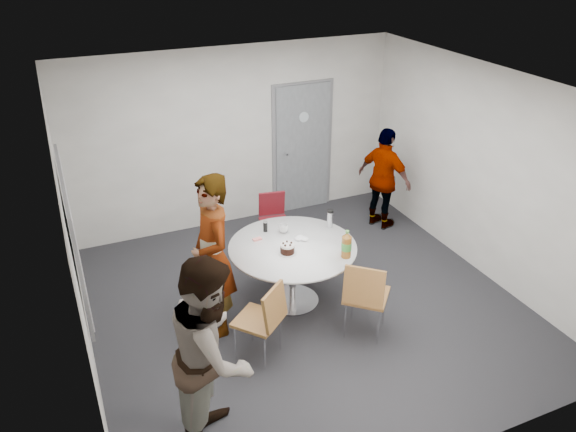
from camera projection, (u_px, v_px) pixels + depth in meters
name	position (u px, v px, depth m)	size (l,w,h in m)	color
floor	(305.00, 305.00, 6.92)	(5.00, 5.00, 0.00)	black
ceiling	(309.00, 88.00, 5.68)	(5.00, 5.00, 0.00)	silver
wall_back	(235.00, 138.00, 8.33)	(5.00, 5.00, 0.00)	#B7B4AE
wall_left	(73.00, 253.00, 5.41)	(5.00, 5.00, 0.00)	#B7B4AE
wall_right	(483.00, 172.00, 7.19)	(5.00, 5.00, 0.00)	#B7B4AE
wall_front	(447.00, 342.00, 4.27)	(5.00, 5.00, 0.00)	#B7B4AE
door	(302.00, 148.00, 8.86)	(1.02, 0.17, 2.12)	slate
whiteboard	(73.00, 234.00, 5.54)	(0.04, 1.90, 1.25)	slate
table	(295.00, 253.00, 6.68)	(1.52, 1.52, 1.13)	white
chair_near_left	(265.00, 315.00, 5.83)	(0.63, 0.64, 0.91)	brown
chair_near_right	(365.00, 293.00, 6.13)	(0.67, 0.68, 0.97)	brown
chair_far	(273.00, 215.00, 7.97)	(0.46, 0.49, 0.82)	maroon
person_main	(213.00, 257.00, 6.11)	(0.70, 0.46, 1.91)	#A5C6EA
person_left	(213.00, 353.00, 4.75)	(0.92, 0.71, 1.89)	white
person_right	(384.00, 179.00, 8.39)	(0.92, 0.38, 1.57)	black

